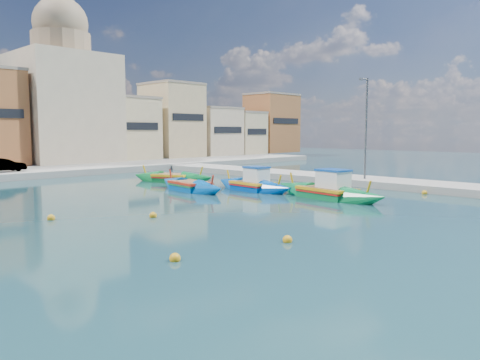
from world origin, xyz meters
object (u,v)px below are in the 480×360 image
luzzu_turquoise_cabin (327,193)px  luzzu_cyan_mid (190,187)px  luzzu_green (172,179)px  luzzu_blue_cabin (253,186)px  church_block (63,93)px  quay_street_lamp (366,128)px

luzzu_turquoise_cabin → luzzu_cyan_mid: (-3.46, 8.90, -0.10)m
luzzu_cyan_mid → luzzu_green: (2.50, 5.29, 0.01)m
luzzu_turquoise_cabin → luzzu_blue_cabin: (-0.44, 5.81, -0.02)m
church_block → luzzu_turquoise_cabin: church_block is taller
luzzu_blue_cabin → luzzu_green: 8.40m
church_block → luzzu_green: 23.25m
luzzu_turquoise_cabin → luzzu_cyan_mid: bearing=111.3°
church_block → luzzu_green: bearing=-93.4°
quay_street_lamp → luzzu_blue_cabin: 9.94m
quay_street_lamp → luzzu_cyan_mid: (-11.25, 6.98, -4.10)m
quay_street_lamp → luzzu_turquoise_cabin: (-7.78, -1.92, -4.00)m
quay_street_lamp → luzzu_green: 15.62m
luzzu_turquoise_cabin → luzzu_green: luzzu_turquoise_cabin is taller
church_block → luzzu_cyan_mid: (-3.80, -27.02, -8.17)m
church_block → luzzu_blue_cabin: size_ratio=2.60×
church_block → luzzu_blue_cabin: 31.19m
church_block → luzzu_green: size_ratio=2.61×
luzzu_turquoise_cabin → luzzu_blue_cabin: luzzu_turquoise_cabin is taller
church_block → luzzu_green: church_block is taller
church_block → luzzu_turquoise_cabin: size_ratio=2.16×
luzzu_blue_cabin → luzzu_green: size_ratio=1.01×
quay_street_lamp → church_block: bearing=102.3°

